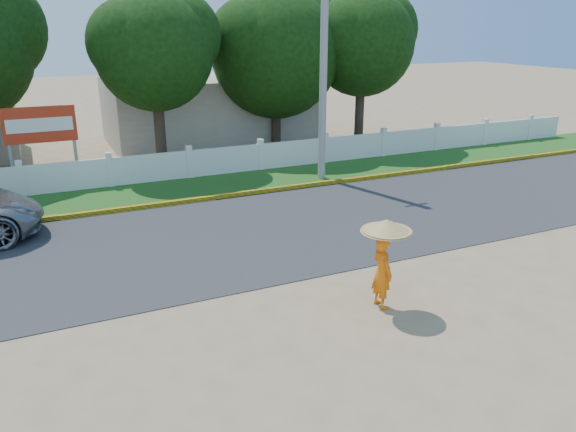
% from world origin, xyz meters
% --- Properties ---
extents(ground, '(120.00, 120.00, 0.00)m').
position_xyz_m(ground, '(0.00, 0.00, 0.00)').
color(ground, '#9E8460').
rests_on(ground, ground).
extents(road, '(60.00, 7.00, 0.02)m').
position_xyz_m(road, '(0.00, 4.50, 0.01)').
color(road, '#38383A').
rests_on(road, ground).
extents(grass_verge, '(60.00, 3.50, 0.03)m').
position_xyz_m(grass_verge, '(0.00, 9.75, 0.01)').
color(grass_verge, '#2D601E').
rests_on(grass_verge, ground).
extents(curb, '(40.00, 0.18, 0.16)m').
position_xyz_m(curb, '(0.00, 8.05, 0.08)').
color(curb, yellow).
rests_on(curb, ground).
extents(fence, '(40.00, 0.10, 1.10)m').
position_xyz_m(fence, '(0.00, 11.20, 0.55)').
color(fence, silver).
rests_on(fence, ground).
extents(building_near, '(10.00, 6.00, 3.20)m').
position_xyz_m(building_near, '(3.00, 18.00, 1.60)').
color(building_near, '#B7AD99').
rests_on(building_near, ground).
extents(utility_pole, '(0.28, 0.28, 8.76)m').
position_xyz_m(utility_pole, '(4.64, 8.95, 4.38)').
color(utility_pole, gray).
rests_on(utility_pole, ground).
extents(monk_with_parasol, '(1.09, 1.09, 1.97)m').
position_xyz_m(monk_with_parasol, '(0.91, -0.83, 1.29)').
color(monk_with_parasol, orange).
rests_on(monk_with_parasol, ground).
extents(billboard, '(2.50, 0.13, 2.95)m').
position_xyz_m(billboard, '(-5.13, 12.30, 2.14)').
color(billboard, gray).
rests_on(billboard, ground).
extents(tree_row, '(27.84, 7.24, 7.72)m').
position_xyz_m(tree_row, '(-2.14, 14.22, 4.62)').
color(tree_row, '#473828').
rests_on(tree_row, ground).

